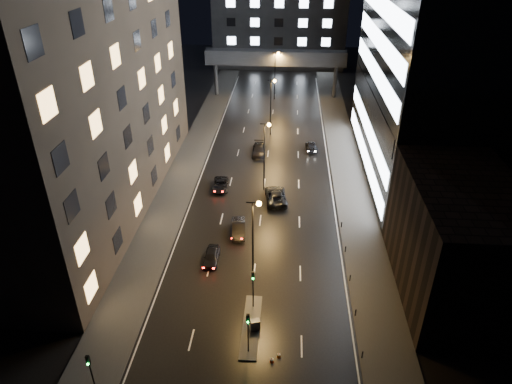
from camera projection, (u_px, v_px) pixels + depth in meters
ground at (268, 154)px, 75.63m from camera, size 160.00×160.00×0.00m
sidewalk_left at (188, 164)px, 72.07m from camera, size 5.00×110.00×0.15m
sidewalk_right at (347, 170)px, 70.50m from camera, size 5.00×110.00×0.15m
building_left at (71, 51)px, 53.21m from camera, size 15.00×48.00×40.00m
building_right_low at (457, 240)px, 44.62m from camera, size 10.00×18.00×12.00m
building_right_glass at (460, 16)px, 59.33m from camera, size 20.00×36.00×45.00m
building_far at (280, 16)px, 119.40m from camera, size 34.00×14.00×25.00m
skybridge at (276, 58)px, 97.33m from camera, size 30.00×3.00×10.00m
median_island at (251, 326)px, 42.79m from camera, size 1.60×8.00×0.15m
traffic_signal_near at (253, 284)px, 43.43m from camera, size 0.28×0.34×4.40m
traffic_signal_far at (248, 327)px, 38.68m from camera, size 0.28×0.34×4.40m
traffic_signal_corner at (90, 369)px, 35.18m from camera, size 0.28×0.34×4.40m
bollard_row at (353, 295)px, 45.86m from camera, size 0.12×25.12×0.90m
streetlight_near at (254, 233)px, 44.75m from camera, size 1.45×0.50×10.15m
streetlight_mid_a at (265, 148)px, 62.01m from camera, size 1.45×0.50×10.15m
streetlight_mid_b at (272, 100)px, 79.27m from camera, size 1.45×0.50×10.15m
streetlight_far at (276, 69)px, 96.52m from camera, size 1.45×0.50×10.15m
car_away_a at (212, 256)px, 50.91m from camera, size 1.61×3.97×1.35m
car_away_b at (239, 228)px, 55.54m from camera, size 2.01×4.62×1.48m
car_away_c at (221, 185)px, 65.19m from camera, size 2.48×4.73×1.27m
car_away_d at (259, 150)px, 75.08m from camera, size 2.26×5.31×1.53m
car_toward_a at (276, 196)px, 62.15m from camera, size 3.43×6.15×1.62m
car_toward_b at (311, 146)px, 76.62m from camera, size 2.09×4.54×1.28m
utility_cabinet at (255, 325)px, 42.13m from camera, size 1.01×0.80×1.06m
cone_a at (279, 355)px, 39.66m from camera, size 0.43×0.43×0.50m
cone_b at (272, 360)px, 39.21m from camera, size 0.45×0.45×0.53m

